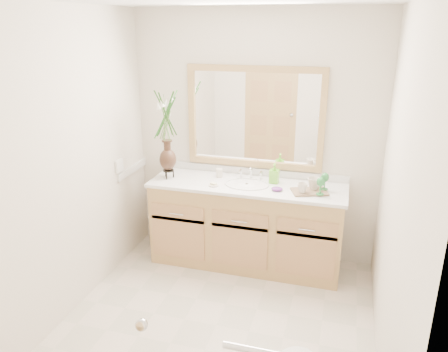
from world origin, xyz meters
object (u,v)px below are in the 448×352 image
(tumbler, at_px, (219,173))
(soap_bottle, at_px, (274,174))
(flower_vase, at_px, (166,124))
(tray, at_px, (309,192))

(tumbler, bearing_deg, soap_bottle, -1.24)
(tumbler, xyz_separation_m, soap_bottle, (0.54, -0.01, 0.04))
(flower_vase, bearing_deg, tray, -0.76)
(soap_bottle, bearing_deg, tumbler, -178.10)
(flower_vase, xyz_separation_m, tumbler, (0.47, 0.16, -0.49))
(tumbler, distance_m, tray, 0.91)
(flower_vase, relative_size, tray, 2.54)
(tumbler, height_order, soap_bottle, soap_bottle)
(flower_vase, distance_m, tumbler, 0.69)
(flower_vase, distance_m, tray, 1.45)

